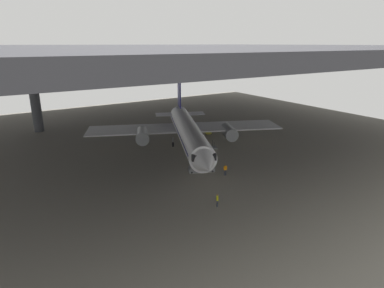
{
  "coord_description": "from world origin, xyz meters",
  "views": [
    {
      "loc": [
        -30.87,
        -47.69,
        18.92
      ],
      "look_at": [
        -3.01,
        -4.03,
        2.65
      ],
      "focal_mm": 30.03,
      "sensor_mm": 36.0,
      "label": 1
    }
  ],
  "objects_px": {
    "baggage_tug": "(208,132)",
    "crew_worker_by_stairs": "(225,169)",
    "airplane_main": "(188,131)",
    "boarding_stairs": "(202,167)",
    "crew_worker_near_nose": "(217,199)"
  },
  "relations": [
    {
      "from": "airplane_main",
      "to": "crew_worker_near_nose",
      "type": "xyz_separation_m",
      "value": [
        -8.57,
        -20.48,
        -2.59
      ]
    },
    {
      "from": "baggage_tug",
      "to": "crew_worker_by_stairs",
      "type": "bearing_deg",
      "value": -119.03
    },
    {
      "from": "crew_worker_near_nose",
      "to": "baggage_tug",
      "type": "distance_m",
      "value": 32.81
    },
    {
      "from": "airplane_main",
      "to": "boarding_stairs",
      "type": "relative_size",
      "value": 7.72
    },
    {
      "from": "boarding_stairs",
      "to": "crew_worker_by_stairs",
      "type": "distance_m",
      "value": 3.85
    },
    {
      "from": "airplane_main",
      "to": "boarding_stairs",
      "type": "height_order",
      "value": "airplane_main"
    },
    {
      "from": "crew_worker_by_stairs",
      "to": "crew_worker_near_nose",
      "type": "bearing_deg",
      "value": -133.79
    },
    {
      "from": "airplane_main",
      "to": "crew_worker_near_nose",
      "type": "distance_m",
      "value": 22.35
    },
    {
      "from": "boarding_stairs",
      "to": "crew_worker_by_stairs",
      "type": "xyz_separation_m",
      "value": [
        2.0,
        -3.28,
        0.26
      ]
    },
    {
      "from": "airplane_main",
      "to": "crew_worker_by_stairs",
      "type": "xyz_separation_m",
      "value": [
        -1.75,
        -13.37,
        -2.56
      ]
    },
    {
      "from": "airplane_main",
      "to": "baggage_tug",
      "type": "distance_m",
      "value": 12.13
    },
    {
      "from": "airplane_main",
      "to": "crew_worker_by_stairs",
      "type": "distance_m",
      "value": 13.72
    },
    {
      "from": "boarding_stairs",
      "to": "baggage_tug",
      "type": "distance_m",
      "value": 21.55
    },
    {
      "from": "boarding_stairs",
      "to": "baggage_tug",
      "type": "bearing_deg",
      "value": 52.06
    },
    {
      "from": "crew_worker_near_nose",
      "to": "boarding_stairs",
      "type": "bearing_deg",
      "value": 65.13
    }
  ]
}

